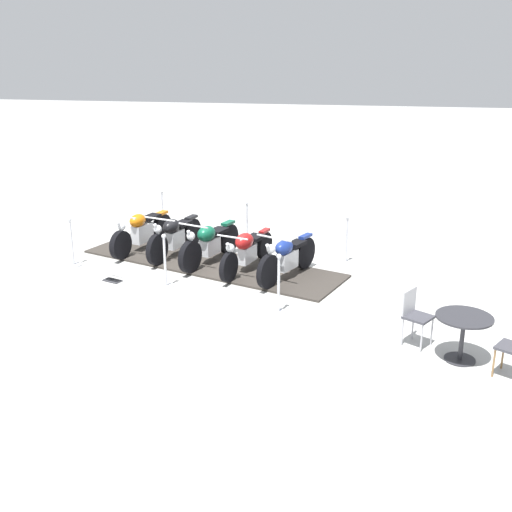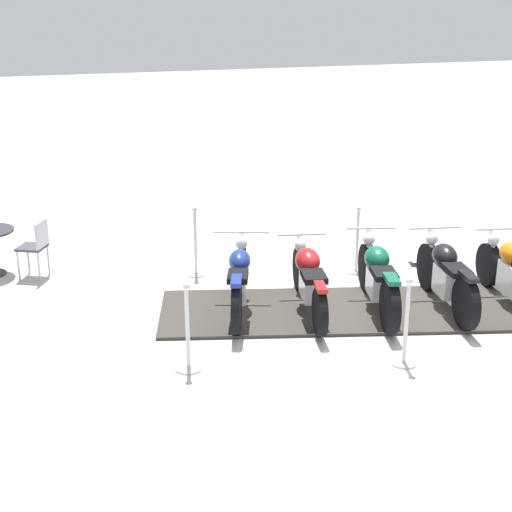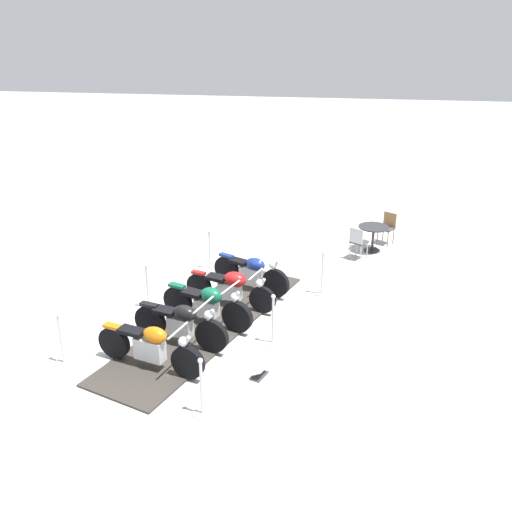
# 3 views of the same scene
# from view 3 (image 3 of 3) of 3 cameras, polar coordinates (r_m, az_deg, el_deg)

# --- Properties ---
(ground_plane) EXTENTS (80.00, 80.00, 0.00)m
(ground_plane) POSITION_cam_3_polar(r_m,az_deg,el_deg) (12.39, -4.92, -6.90)
(ground_plane) COLOR silver
(display_platform) EXTENTS (3.52, 6.25, 0.05)m
(display_platform) POSITION_cam_3_polar(r_m,az_deg,el_deg) (12.38, -4.92, -6.81)
(display_platform) COLOR #38332D
(display_platform) RESTS_ON ground_plane
(motorcycle_copper) EXTENTS (2.25, 0.85, 0.96)m
(motorcycle_copper) POSITION_cam_3_polar(r_m,az_deg,el_deg) (10.81, -10.55, -8.95)
(motorcycle_copper) COLOR black
(motorcycle_copper) RESTS_ON display_platform
(motorcycle_black) EXTENTS (2.09, 0.85, 1.02)m
(motorcycle_black) POSITION_cam_3_polar(r_m,az_deg,el_deg) (11.44, -7.53, -6.71)
(motorcycle_black) COLOR black
(motorcycle_black) RESTS_ON display_platform
(motorcycle_forest) EXTENTS (2.13, 0.96, 1.01)m
(motorcycle_forest) POSITION_cam_3_polar(r_m,az_deg,el_deg) (12.14, -4.88, -4.85)
(motorcycle_forest) COLOR black
(motorcycle_forest) RESTS_ON display_platform
(motorcycle_maroon) EXTENTS (2.20, 0.87, 0.92)m
(motorcycle_maroon) POSITION_cam_3_polar(r_m,az_deg,el_deg) (12.85, -2.46, -3.12)
(motorcycle_maroon) COLOR black
(motorcycle_maroon) RESTS_ON display_platform
(motorcycle_navy) EXTENTS (1.98, 1.05, 1.01)m
(motorcycle_navy) POSITION_cam_3_polar(r_m,az_deg,el_deg) (13.61, -0.44, -1.61)
(motorcycle_navy) COLOR black
(motorcycle_navy) RESTS_ON display_platform
(stanchion_right_front) EXTENTS (0.35, 0.35, 1.09)m
(stanchion_right_front) POSITION_cam_3_polar(r_m,az_deg,el_deg) (9.67, -5.46, -13.97)
(stanchion_right_front) COLOR silver
(stanchion_right_front) RESTS_ON ground_plane
(stanchion_left_front) EXTENTS (0.35, 0.35, 1.09)m
(stanchion_left_front) POSITION_cam_3_polar(r_m,az_deg,el_deg) (11.50, -18.92, -8.77)
(stanchion_left_front) COLOR silver
(stanchion_left_front) RESTS_ON ground_plane
(stanchion_left_mid) EXTENTS (0.32, 0.32, 1.10)m
(stanchion_left_mid) POSITION_cam_3_polar(r_m,az_deg,el_deg) (13.08, -10.82, -3.75)
(stanchion_left_mid) COLOR silver
(stanchion_left_mid) RESTS_ON ground_plane
(stanchion_left_rear) EXTENTS (0.34, 0.34, 1.09)m
(stanchion_left_rear) POSITION_cam_3_polar(r_m,az_deg,el_deg) (14.96, -4.66, -0.07)
(stanchion_left_rear) COLOR silver
(stanchion_left_rear) RESTS_ON ground_plane
(stanchion_right_mid) EXTENTS (0.32, 0.32, 1.11)m
(stanchion_right_mid) POSITION_cam_3_polar(r_m,az_deg,el_deg) (11.50, 1.72, -7.20)
(stanchion_right_mid) COLOR silver
(stanchion_right_mid) RESTS_ON ground_plane
(stanchion_right_rear) EXTENTS (0.30, 0.30, 1.13)m
(stanchion_right_rear) POSITION_cam_3_polar(r_m,az_deg,el_deg) (13.58, 6.67, -2.32)
(stanchion_right_rear) COLOR silver
(stanchion_right_rear) RESTS_ON ground_plane
(info_placard) EXTENTS (0.34, 0.44, 0.21)m
(info_placard) POSITION_cam_3_polar(r_m,az_deg,el_deg) (10.67, 0.32, -11.71)
(info_placard) COLOR #333338
(info_placard) RESTS_ON ground_plane
(cafe_table) EXTENTS (0.86, 0.86, 0.74)m
(cafe_table) POSITION_cam_3_polar(r_m,az_deg,el_deg) (16.35, 11.73, 2.34)
(cafe_table) COLOR #2D2D33
(cafe_table) RESTS_ON ground_plane
(cafe_chair_near_table) EXTENTS (0.55, 0.55, 0.92)m
(cafe_chair_near_table) POSITION_cam_3_polar(r_m,az_deg,el_deg) (15.68, 10.23, 1.52)
(cafe_chair_near_table) COLOR #B7B7BC
(cafe_chair_near_table) RESTS_ON ground_plane
(cafe_chair_across_table) EXTENTS (0.55, 0.55, 0.92)m
(cafe_chair_across_table) POSITION_cam_3_polar(r_m,az_deg,el_deg) (17.05, 13.09, 2.95)
(cafe_chair_across_table) COLOR olive
(cafe_chair_across_table) RESTS_ON ground_plane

